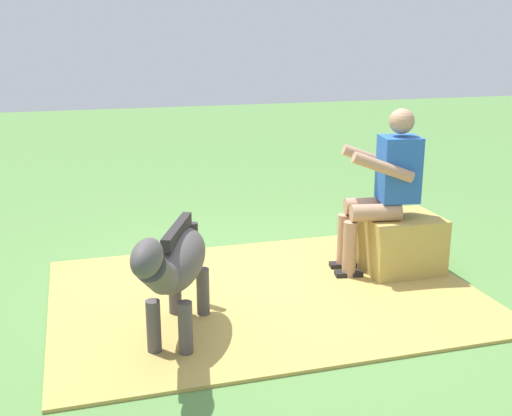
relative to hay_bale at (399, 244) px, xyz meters
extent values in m
plane|color=#568442|center=(1.14, -0.04, -0.24)|extent=(24.00, 24.00, 0.00)
cube|color=tan|center=(1.21, 0.18, -0.23)|extent=(3.17, 2.29, 0.02)
cube|color=tan|center=(0.00, 0.00, 0.00)|extent=(0.62, 0.53, 0.48)
cylinder|color=tan|center=(0.26, 0.06, 0.31)|extent=(0.42, 0.21, 0.14)
cylinder|color=tan|center=(0.46, 0.03, 0.00)|extent=(0.11, 0.11, 0.48)
cube|color=black|center=(0.46, 0.03, -0.21)|extent=(0.23, 0.14, 0.06)
cylinder|color=tan|center=(0.23, -0.13, 0.31)|extent=(0.42, 0.21, 0.14)
cylinder|color=tan|center=(0.43, -0.17, 0.00)|extent=(0.11, 0.11, 0.48)
cube|color=black|center=(0.43, -0.17, -0.21)|extent=(0.23, 0.14, 0.06)
cube|color=#2659B2|center=(0.05, 0.00, 0.64)|extent=(0.34, 0.33, 0.52)
cylinder|color=tan|center=(0.26, 0.13, 0.69)|extent=(0.51, 0.18, 0.26)
cylinder|color=tan|center=(0.20, -0.19, 0.69)|extent=(0.51, 0.18, 0.26)
sphere|color=tan|center=(0.05, 0.00, 1.02)|extent=(0.20, 0.20, 0.20)
ellipsoid|color=#4C4747|center=(1.94, 0.62, 0.29)|extent=(0.62, 0.90, 0.34)
cylinder|color=#4C4747|center=(1.96, 0.92, -0.06)|extent=(0.09, 0.09, 0.36)
cylinder|color=#4C4747|center=(2.14, 0.84, -0.06)|extent=(0.09, 0.09, 0.36)
cylinder|color=#4C4747|center=(1.74, 0.40, -0.06)|extent=(0.09, 0.09, 0.36)
cylinder|color=#4C4747|center=(1.92, 0.33, -0.06)|extent=(0.09, 0.09, 0.36)
cylinder|color=#4C4747|center=(2.13, 1.09, 0.39)|extent=(0.31, 0.41, 0.33)
ellipsoid|color=#4C4747|center=(2.20, 1.25, 0.55)|extent=(0.27, 0.36, 0.20)
cube|color=#2A2727|center=(1.94, 0.62, 0.48)|extent=(0.29, 0.58, 0.08)
cylinder|color=#2A2727|center=(1.76, 0.19, 0.24)|extent=(0.07, 0.07, 0.30)
camera|label=1|loc=(2.53, 4.45, 1.72)|focal=44.63mm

